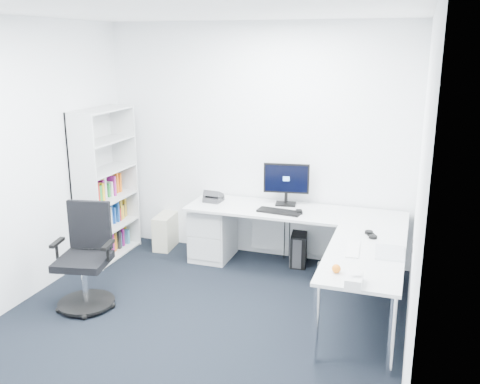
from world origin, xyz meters
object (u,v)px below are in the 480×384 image
(bookshelf, at_px, (106,184))
(monitor, at_px, (286,184))
(laptop, at_px, (391,240))
(task_chair, at_px, (83,258))
(l_desk, at_px, (287,251))

(bookshelf, bearing_deg, monitor, 12.56)
(bookshelf, xyz_separation_m, monitor, (2.03, 0.45, 0.06))
(bookshelf, distance_m, laptop, 3.31)
(task_chair, relative_size, monitor, 1.96)
(task_chair, xyz_separation_m, laptop, (2.75, 0.54, 0.32))
(l_desk, distance_m, monitor, 0.79)
(l_desk, bearing_deg, bookshelf, 178.68)
(laptop, bearing_deg, monitor, 133.33)
(l_desk, relative_size, task_chair, 2.38)
(l_desk, distance_m, bookshelf, 2.24)
(l_desk, xyz_separation_m, task_chair, (-1.69, -1.17, 0.15))
(task_chair, distance_m, monitor, 2.32)
(l_desk, distance_m, task_chair, 2.06)
(task_chair, bearing_deg, l_desk, 23.17)
(l_desk, height_order, monitor, monitor)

